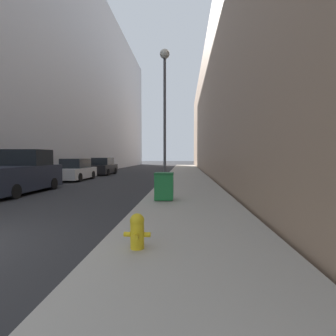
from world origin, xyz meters
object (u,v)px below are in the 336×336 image
object	(u,v)px
fire_hydrant	(137,230)
parked_sedan_far	(103,167)
trash_bin	(164,186)
pickup_truck	(19,175)
parked_sedan_near	(76,170)
lamppost	(165,97)

from	to	relation	value
fire_hydrant	parked_sedan_far	size ratio (longest dim) A/B	0.15
fire_hydrant	trash_bin	bearing A→B (deg)	89.17
fire_hydrant	parked_sedan_far	world-z (taller)	parked_sedan_far
trash_bin	pickup_truck	bearing A→B (deg)	161.25
fire_hydrant	trash_bin	distance (m)	5.28
trash_bin	pickup_truck	size ratio (longest dim) A/B	0.20
pickup_truck	parked_sedan_far	distance (m)	13.27
trash_bin	parked_sedan_near	xyz separation A→B (m)	(-7.55, 9.61, 0.06)
fire_hydrant	pickup_truck	distance (m)	10.75
pickup_truck	parked_sedan_near	bearing A→B (deg)	90.75
parked_sedan_near	parked_sedan_far	bearing A→B (deg)	88.56
fire_hydrant	pickup_truck	bearing A→B (deg)	133.40
fire_hydrant	parked_sedan_far	bearing A→B (deg)	109.14
lamppost	parked_sedan_near	bearing A→B (deg)	138.20
lamppost	parked_sedan_far	distance (m)	15.17
fire_hydrant	parked_sedan_far	xyz separation A→B (m)	(-7.31, 21.07, 0.29)
lamppost	fire_hydrant	bearing A→B (deg)	-89.10
trash_bin	fire_hydrant	bearing A→B (deg)	-90.83
pickup_truck	lamppost	bearing A→B (deg)	4.11
trash_bin	parked_sedan_far	distance (m)	17.44
lamppost	parked_sedan_far	size ratio (longest dim) A/B	1.57
fire_hydrant	lamppost	world-z (taller)	lamppost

